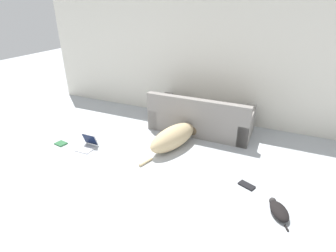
% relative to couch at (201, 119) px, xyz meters
% --- Properties ---
extents(ground_plane, '(20.00, 20.00, 0.00)m').
position_rel_couch_xyz_m(ground_plane, '(-0.37, -3.11, -0.26)').
color(ground_plane, '#ADB2B7').
extents(wall_back, '(7.54, 0.06, 2.62)m').
position_rel_couch_xyz_m(wall_back, '(-0.37, 0.69, 1.05)').
color(wall_back, silver).
rests_on(wall_back, ground_plane).
extents(couch, '(2.03, 0.88, 0.79)m').
position_rel_couch_xyz_m(couch, '(0.00, 0.00, 0.00)').
color(couch, gray).
rests_on(couch, ground_plane).
extents(dog, '(0.73, 1.60, 0.42)m').
position_rel_couch_xyz_m(dog, '(-0.21, -0.81, -0.06)').
color(dog, tan).
rests_on(dog, ground_plane).
extents(cat, '(0.33, 0.49, 0.12)m').
position_rel_couch_xyz_m(cat, '(1.64, -1.87, -0.20)').
color(cat, black).
rests_on(cat, ground_plane).
extents(laptop_open, '(0.29, 0.34, 0.25)m').
position_rel_couch_xyz_m(laptop_open, '(-1.66, -1.51, -0.18)').
color(laptop_open, '#B7B7BC').
rests_on(laptop_open, ground_plane).
extents(book_black, '(0.26, 0.20, 0.02)m').
position_rel_couch_xyz_m(book_black, '(1.18, -1.47, -0.25)').
color(book_black, black).
rests_on(book_black, ground_plane).
extents(book_green, '(0.22, 0.19, 0.02)m').
position_rel_couch_xyz_m(book_green, '(-2.21, -1.63, -0.25)').
color(book_green, '#2D663D').
rests_on(book_green, ground_plane).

